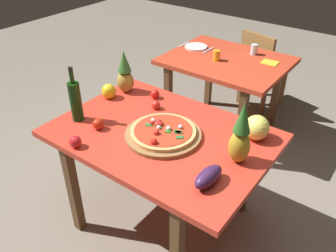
# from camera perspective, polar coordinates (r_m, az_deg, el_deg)

# --- Properties ---
(ground_plane) EXTENTS (10.00, 10.00, 0.00)m
(ground_plane) POSITION_cam_1_polar(r_m,az_deg,el_deg) (2.69, -0.86, -14.58)
(ground_plane) COLOR gray
(display_table) EXTENTS (1.34, 0.95, 0.76)m
(display_table) POSITION_cam_1_polar(r_m,az_deg,el_deg) (2.23, -1.01, -2.85)
(display_table) COLOR brown
(display_table) RESTS_ON ground_plane
(background_table) EXTENTS (1.07, 0.86, 0.76)m
(background_table) POSITION_cam_1_polar(r_m,az_deg,el_deg) (3.32, 9.37, 9.08)
(background_table) COLOR brown
(background_table) RESTS_ON ground_plane
(dining_chair) EXTENTS (0.49, 0.49, 0.85)m
(dining_chair) POSITION_cam_1_polar(r_m,az_deg,el_deg) (3.92, 14.85, 9.44)
(dining_chair) COLOR olive
(dining_chair) RESTS_ON ground_plane
(pizza_board) EXTENTS (0.47, 0.47, 0.02)m
(pizza_board) POSITION_cam_1_polar(r_m,az_deg,el_deg) (2.14, -0.80, -1.43)
(pizza_board) COLOR olive
(pizza_board) RESTS_ON display_table
(pizza) EXTENTS (0.40, 0.40, 0.06)m
(pizza) POSITION_cam_1_polar(r_m,az_deg,el_deg) (2.13, -0.86, -0.82)
(pizza) COLOR #E4A560
(pizza) RESTS_ON pizza_board
(wine_bottle) EXTENTS (0.08, 0.08, 0.37)m
(wine_bottle) POSITION_cam_1_polar(r_m,az_deg,el_deg) (2.32, -14.81, 4.03)
(wine_bottle) COLOR #11340D
(wine_bottle) RESTS_ON display_table
(pineapple_left) EXTENTS (0.12, 0.12, 0.37)m
(pineapple_left) POSITION_cam_1_polar(r_m,az_deg,el_deg) (1.90, 11.72, -1.67)
(pineapple_left) COLOR #B39025
(pineapple_left) RESTS_ON display_table
(pineapple_right) EXTENTS (0.12, 0.12, 0.32)m
(pineapple_right) POSITION_cam_1_polar(r_m,az_deg,el_deg) (2.62, -7.02, 8.42)
(pineapple_right) COLOR #AC8A36
(pineapple_right) RESTS_ON display_table
(melon) EXTENTS (0.15, 0.15, 0.15)m
(melon) POSITION_cam_1_polar(r_m,az_deg,el_deg) (2.16, 14.21, -0.26)
(melon) COLOR #ECDF5E
(melon) RESTS_ON display_table
(bell_pepper) EXTENTS (0.10, 0.10, 0.11)m
(bell_pepper) POSITION_cam_1_polar(r_m,az_deg,el_deg) (2.58, -9.61, 5.58)
(bell_pepper) COLOR yellow
(bell_pepper) RESTS_ON display_table
(eggplant) EXTENTS (0.11, 0.21, 0.09)m
(eggplant) POSITION_cam_1_polar(r_m,az_deg,el_deg) (1.80, 6.60, -8.20)
(eggplant) COLOR #3D1F49
(eggplant) RESTS_ON display_table
(tomato_beside_pepper) EXTENTS (0.06, 0.06, 0.06)m
(tomato_beside_pepper) POSITION_cam_1_polar(r_m,az_deg,el_deg) (2.55, -2.16, 5.20)
(tomato_beside_pepper) COLOR red
(tomato_beside_pepper) RESTS_ON display_table
(tomato_near_board) EXTENTS (0.07, 0.07, 0.07)m
(tomato_near_board) POSITION_cam_1_polar(r_m,az_deg,el_deg) (2.11, -14.84, -2.48)
(tomato_near_board) COLOR red
(tomato_near_board) RESTS_ON display_table
(tomato_by_bottle) EXTENTS (0.07, 0.07, 0.07)m
(tomato_by_bottle) POSITION_cam_1_polar(r_m,az_deg,el_deg) (2.24, -11.29, 0.33)
(tomato_by_bottle) COLOR red
(tomato_by_bottle) RESTS_ON display_table
(tomato_at_corner) EXTENTS (0.06, 0.06, 0.06)m
(tomato_at_corner) POSITION_cam_1_polar(r_m,az_deg,el_deg) (2.42, -1.99, 3.44)
(tomato_at_corner) COLOR red
(tomato_at_corner) RESTS_ON display_table
(drinking_glass_juice) EXTENTS (0.06, 0.06, 0.09)m
(drinking_glass_juice) POSITION_cam_1_polar(r_m,az_deg,el_deg) (3.22, 7.92, 11.31)
(drinking_glass_juice) COLOR orange
(drinking_glass_juice) RESTS_ON background_table
(drinking_glass_water) EXTENTS (0.06, 0.06, 0.10)m
(drinking_glass_water) POSITION_cam_1_polar(r_m,az_deg,el_deg) (3.42, 13.83, 12.01)
(drinking_glass_water) COLOR silver
(drinking_glass_water) RESTS_ON background_table
(dinner_plate) EXTENTS (0.22, 0.22, 0.02)m
(dinner_plate) POSITION_cam_1_polar(r_m,az_deg,el_deg) (3.51, 4.58, 12.73)
(dinner_plate) COLOR white
(dinner_plate) RESTS_ON background_table
(fork_utensil) EXTENTS (0.02, 0.18, 0.01)m
(fork_utensil) POSITION_cam_1_polar(r_m,az_deg,el_deg) (3.59, 2.64, 13.16)
(fork_utensil) COLOR silver
(fork_utensil) RESTS_ON background_table
(knife_utensil) EXTENTS (0.02, 0.18, 0.01)m
(knife_utensil) POSITION_cam_1_polar(r_m,az_deg,el_deg) (3.45, 6.57, 12.14)
(knife_utensil) COLOR silver
(knife_utensil) RESTS_ON background_table
(napkin_folded) EXTENTS (0.15, 0.13, 0.01)m
(napkin_folded) POSITION_cam_1_polar(r_m,az_deg,el_deg) (3.28, 16.23, 9.88)
(napkin_folded) COLOR yellow
(napkin_folded) RESTS_ON background_table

